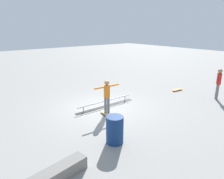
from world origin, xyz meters
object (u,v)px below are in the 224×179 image
skater_main (107,95)px  skateboard_main (106,114)px  grind_rail (106,104)px  skate_ledge (51,177)px  bystander_red_shirt (218,82)px  trash_bin (115,130)px  loose_skateboard_orange (177,89)px

skater_main → skateboard_main: skater_main is taller
grind_rail → skate_ledge: bearing=39.2°
grind_rail → bystander_red_shirt: (-5.41, 2.94, 0.82)m
skate_ledge → bystander_red_shirt: size_ratio=1.22×
trash_bin → bystander_red_shirt: bearing=179.3°
grind_rail → skater_main: size_ratio=2.12×
grind_rail → trash_bin: bearing=59.2°
grind_rail → loose_skateboard_orange: grind_rail is taller
bystander_red_shirt → trash_bin: 7.20m
loose_skateboard_orange → grind_rail: bearing=-1.5°
grind_rail → trash_bin: size_ratio=3.48×
grind_rail → loose_skateboard_orange: size_ratio=4.11×
grind_rail → loose_skateboard_orange: 5.14m
grind_rail → skateboard_main: grind_rail is taller
skate_ledge → bystander_red_shirt: (-9.66, -0.40, 0.77)m
trash_bin → loose_skateboard_orange: bearing=-162.5°
grind_rail → trash_bin: trash_bin is taller
skater_main → skateboard_main: 0.87m
skater_main → loose_skateboard_orange: size_ratio=1.93×
skateboard_main → skater_main: bearing=-38.9°
grind_rail → skate_ledge: size_ratio=1.64×
skate_ledge → trash_bin: (-2.48, -0.48, 0.30)m
skate_ledge → loose_skateboard_orange: size_ratio=2.51×
skate_ledge → skateboard_main: size_ratio=2.48×
skate_ledge → loose_skateboard_orange: bearing=-164.2°
bystander_red_shirt → loose_skateboard_orange: size_ratio=2.06×
grind_rail → skateboard_main: bearing=54.4°
bystander_red_shirt → skateboard_main: bearing=127.5°
skater_main → trash_bin: bearing=62.5°
skate_ledge → bystander_red_shirt: bystander_red_shirt is taller
bystander_red_shirt → trash_bin: bystander_red_shirt is taller
skater_main → bystander_red_shirt: size_ratio=0.94×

